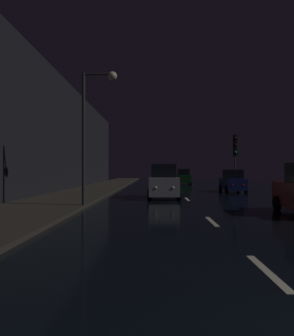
% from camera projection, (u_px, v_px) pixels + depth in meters
% --- Properties ---
extents(ground, '(27.54, 84.00, 0.02)m').
position_uv_depth(ground, '(180.00, 192.00, 27.52)').
color(ground, black).
extents(sidewalk_left, '(4.40, 84.00, 0.15)m').
position_uv_depth(sidewalk_left, '(88.00, 191.00, 27.70)').
color(sidewalk_left, '#38332B').
rests_on(sidewalk_left, ground).
extents(building_facade_left, '(0.80, 63.00, 9.68)m').
position_uv_depth(building_facade_left, '(43.00, 129.00, 24.29)').
color(building_facade_left, black).
rests_on(building_facade_left, ground).
extents(lane_centerline, '(0.16, 23.95, 0.01)m').
position_uv_depth(lane_centerline, '(196.00, 207.00, 16.66)').
color(lane_centerline, beige).
rests_on(lane_centerline, ground).
extents(traffic_light_far_right, '(0.31, 0.46, 5.05)m').
position_uv_depth(traffic_light_far_right, '(235.00, 150.00, 30.43)').
color(traffic_light_far_right, '#38383A').
rests_on(traffic_light_far_right, ground).
extents(streetlamp_overhead, '(1.70, 0.44, 6.59)m').
position_uv_depth(streetlamp_overhead, '(94.00, 116.00, 16.13)').
color(streetlamp_overhead, '#2D2D30').
rests_on(streetlamp_overhead, ground).
extents(car_approaching_headlights, '(2.03, 4.40, 2.22)m').
position_uv_depth(car_approaching_headlights, '(163.00, 183.00, 21.92)').
color(car_approaching_headlights, '#A5A8AD').
rests_on(car_approaching_headlights, ground).
extents(car_parked_right_far, '(1.72, 3.72, 1.87)m').
position_uv_depth(car_parked_right_far, '(233.00, 182.00, 27.95)').
color(car_parked_right_far, '#141E51').
rests_on(car_parked_right_far, ground).
extents(car_distant_taillights, '(1.81, 3.92, 1.97)m').
position_uv_depth(car_distant_taillights, '(183.00, 177.00, 43.29)').
color(car_distant_taillights, '#0F3819').
rests_on(car_distant_taillights, ground).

